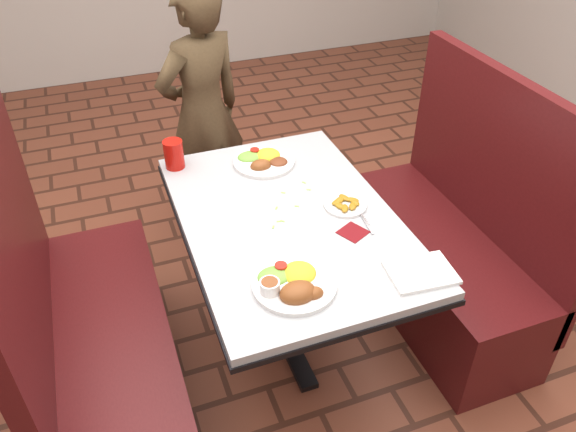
% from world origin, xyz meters
% --- Properties ---
extents(dining_table, '(0.81, 1.21, 0.75)m').
position_xyz_m(dining_table, '(0.00, 0.00, 0.65)').
color(dining_table, '#B2B5B7').
rests_on(dining_table, ground).
extents(booth_bench_left, '(0.47, 1.20, 1.17)m').
position_xyz_m(booth_bench_left, '(-0.80, 0.00, 0.33)').
color(booth_bench_left, '#501213').
rests_on(booth_bench_left, ground).
extents(booth_bench_right, '(0.47, 1.20, 1.17)m').
position_xyz_m(booth_bench_right, '(0.80, 0.00, 0.33)').
color(booth_bench_right, '#501213').
rests_on(booth_bench_right, ground).
extents(diner_person, '(0.60, 0.50, 1.41)m').
position_xyz_m(diner_person, '(-0.09, 1.07, 0.70)').
color(diner_person, brown).
rests_on(diner_person, ground).
extents(near_dinner_plate, '(0.28, 0.28, 0.09)m').
position_xyz_m(near_dinner_plate, '(-0.12, -0.38, 0.78)').
color(near_dinner_plate, white).
rests_on(near_dinner_plate, dining_table).
extents(far_dinner_plate, '(0.27, 0.27, 0.07)m').
position_xyz_m(far_dinner_plate, '(0.04, 0.41, 0.78)').
color(far_dinner_plate, white).
rests_on(far_dinner_plate, dining_table).
extents(plantain_plate, '(0.17, 0.17, 0.03)m').
position_xyz_m(plantain_plate, '(0.24, -0.02, 0.76)').
color(plantain_plate, white).
rests_on(plantain_plate, dining_table).
extents(maroon_napkin, '(0.13, 0.13, 0.00)m').
position_xyz_m(maroon_napkin, '(0.19, -0.18, 0.75)').
color(maroon_napkin, maroon).
rests_on(maroon_napkin, dining_table).
extents(spoon_utensil, '(0.02, 0.13, 0.00)m').
position_xyz_m(spoon_utensil, '(0.26, -0.16, 0.76)').
color(spoon_utensil, silver).
rests_on(spoon_utensil, dining_table).
extents(red_tumbler, '(0.09, 0.09, 0.13)m').
position_xyz_m(red_tumbler, '(-0.34, 0.52, 0.81)').
color(red_tumbler, red).
rests_on(red_tumbler, dining_table).
extents(paper_napkin, '(0.24, 0.19, 0.01)m').
position_xyz_m(paper_napkin, '(0.31, -0.47, 0.76)').
color(paper_napkin, white).
rests_on(paper_napkin, dining_table).
extents(knife_utensil, '(0.04, 0.16, 0.00)m').
position_xyz_m(knife_utensil, '(-0.06, -0.38, 0.76)').
color(knife_utensil, silver).
rests_on(knife_utensil, dining_table).
extents(fork_utensil, '(0.03, 0.13, 0.00)m').
position_xyz_m(fork_utensil, '(-0.09, -0.36, 0.76)').
color(fork_utensil, silver).
rests_on(fork_utensil, dining_table).
extents(lettuce_shreds, '(0.28, 0.32, 0.00)m').
position_xyz_m(lettuce_shreds, '(0.04, 0.06, 0.75)').
color(lettuce_shreds, '#93BF4C').
rests_on(lettuce_shreds, dining_table).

